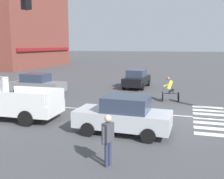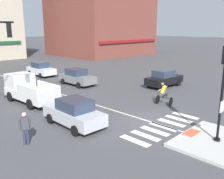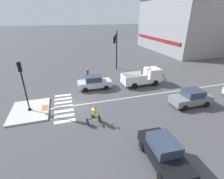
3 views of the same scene
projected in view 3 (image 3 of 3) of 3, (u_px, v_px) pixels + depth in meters
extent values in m
plane|color=#474749|center=(73.00, 105.00, 16.74)|extent=(300.00, 300.00, 0.00)
cube|color=beige|center=(30.00, 111.00, 15.65)|extent=(4.28, 3.42, 0.15)
cube|color=#DB5B38|center=(45.00, 108.00, 15.98)|extent=(1.10, 0.60, 0.01)
cylinder|color=black|center=(30.00, 109.00, 15.60)|extent=(0.32, 0.32, 0.12)
cylinder|color=black|center=(25.00, 91.00, 14.81)|extent=(0.12, 0.12, 3.70)
cube|color=white|center=(25.00, 93.00, 14.86)|extent=(0.44, 0.03, 0.56)
cube|color=black|center=(19.00, 67.00, 13.87)|extent=(0.24, 0.28, 0.84)
sphere|color=red|center=(17.00, 64.00, 13.73)|extent=(0.12, 0.12, 0.12)
sphere|color=green|center=(18.00, 70.00, 13.93)|extent=(0.12, 0.12, 0.12)
cube|color=silver|center=(63.00, 95.00, 18.78)|extent=(0.44, 1.80, 0.01)
cube|color=silver|center=(63.00, 99.00, 18.02)|extent=(0.44, 1.80, 0.01)
cube|color=silver|center=(63.00, 102.00, 17.26)|extent=(0.44, 1.80, 0.01)
cube|color=silver|center=(64.00, 106.00, 16.50)|extent=(0.44, 1.80, 0.01)
cube|color=silver|center=(64.00, 111.00, 15.74)|extent=(0.44, 1.80, 0.01)
cube|color=silver|center=(64.00, 116.00, 14.98)|extent=(0.44, 1.80, 0.01)
cube|color=silver|center=(65.00, 121.00, 14.22)|extent=(0.44, 1.80, 0.01)
cube|color=silver|center=(160.00, 93.00, 19.29)|extent=(0.14, 28.00, 0.01)
cylinder|color=black|center=(117.00, 51.00, 26.61)|extent=(0.18, 0.18, 6.16)
cylinder|color=black|center=(116.00, 34.00, 22.94)|extent=(5.17, 2.13, 0.11)
cube|color=black|center=(116.00, 38.00, 22.87)|extent=(0.35, 0.37, 0.80)
sphere|color=gold|center=(117.00, 38.00, 22.86)|extent=(0.12, 0.12, 0.12)
cube|color=black|center=(114.00, 40.00, 20.87)|extent=(0.35, 0.37, 0.80)
sphere|color=gold|center=(116.00, 40.00, 20.86)|extent=(0.12, 0.12, 0.12)
cube|color=gray|center=(184.00, 26.00, 41.19)|extent=(20.79, 14.77, 11.94)
cube|color=maroon|center=(156.00, 39.00, 40.38)|extent=(18.71, 0.30, 0.50)
cube|color=silver|center=(95.00, 84.00, 20.32)|extent=(1.82, 4.15, 0.70)
cube|color=#2D384C|center=(93.00, 79.00, 20.01)|extent=(1.54, 1.94, 0.64)
cylinder|color=black|center=(103.00, 83.00, 21.50)|extent=(0.20, 0.61, 0.60)
cylinder|color=black|center=(106.00, 88.00, 20.04)|extent=(0.20, 0.61, 0.60)
cylinder|color=black|center=(84.00, 85.00, 20.90)|extent=(0.20, 0.61, 0.60)
cylinder|color=black|center=(85.00, 90.00, 19.43)|extent=(0.20, 0.61, 0.60)
cube|color=slate|center=(191.00, 99.00, 16.55)|extent=(1.73, 4.11, 0.70)
cube|color=#2D384C|center=(193.00, 93.00, 16.32)|extent=(1.49, 1.91, 0.64)
cylinder|color=black|center=(185.00, 108.00, 15.64)|extent=(0.18, 0.60, 0.60)
cylinder|color=black|center=(174.00, 100.00, 17.10)|extent=(0.18, 0.60, 0.60)
cylinder|color=black|center=(206.00, 104.00, 16.30)|extent=(0.18, 0.60, 0.60)
cylinder|color=black|center=(194.00, 97.00, 17.76)|extent=(0.18, 0.60, 0.60)
cube|color=black|center=(163.00, 154.00, 10.01)|extent=(4.18, 1.91, 0.70)
cube|color=#2D384C|center=(164.00, 144.00, 9.87)|extent=(1.97, 1.58, 0.64)
cylinder|color=black|center=(188.00, 173.00, 9.22)|extent=(0.61, 0.21, 0.60)
cylinder|color=black|center=(161.00, 179.00, 8.85)|extent=(0.61, 0.21, 0.60)
cylinder|color=black|center=(164.00, 142.00, 11.47)|extent=(0.61, 0.21, 0.60)
cylinder|color=black|center=(142.00, 146.00, 11.10)|extent=(0.61, 0.21, 0.60)
cube|color=white|center=(141.00, 80.00, 21.41)|extent=(2.06, 5.16, 0.60)
cube|color=white|center=(152.00, 72.00, 21.53)|extent=(1.85, 1.76, 1.10)
cube|color=#2D384C|center=(158.00, 71.00, 21.74)|extent=(1.62, 0.13, 0.60)
cube|color=white|center=(131.00, 74.00, 21.63)|extent=(0.21, 2.81, 0.60)
cube|color=white|center=(137.00, 79.00, 20.10)|extent=(0.21, 2.81, 0.60)
cube|color=white|center=(123.00, 78.00, 20.43)|extent=(1.80, 0.16, 0.60)
cylinder|color=black|center=(148.00, 78.00, 22.79)|extent=(0.26, 0.77, 0.76)
cylinder|color=black|center=(155.00, 83.00, 21.21)|extent=(0.26, 0.77, 0.76)
cylinder|color=black|center=(128.00, 81.00, 21.91)|extent=(0.26, 0.77, 0.76)
cylinder|color=black|center=(134.00, 86.00, 20.34)|extent=(0.26, 0.77, 0.76)
cylinder|color=black|center=(99.00, 119.00, 13.97)|extent=(0.66, 0.15, 0.66)
cylinder|color=black|center=(88.00, 122.00, 13.54)|extent=(0.66, 0.15, 0.66)
cylinder|color=black|center=(93.00, 118.00, 13.66)|extent=(0.20, 0.89, 0.05)
cylinder|color=black|center=(91.00, 117.00, 13.52)|extent=(0.04, 0.04, 0.30)
cylinder|color=black|center=(99.00, 114.00, 13.73)|extent=(0.44, 0.11, 0.04)
cylinder|color=black|center=(93.00, 116.00, 13.65)|extent=(0.18, 0.41, 0.33)
cylinder|color=black|center=(93.00, 117.00, 13.52)|extent=(0.18, 0.41, 0.33)
cube|color=#DBD64C|center=(94.00, 112.00, 13.44)|extent=(0.40, 0.43, 0.60)
sphere|color=#936B4C|center=(95.00, 107.00, 13.32)|extent=(0.22, 0.22, 0.22)
cylinder|color=#DBD64C|center=(95.00, 110.00, 13.65)|extent=(0.15, 0.46, 0.31)
cylinder|color=#DBD64C|center=(97.00, 112.00, 13.39)|extent=(0.15, 0.46, 0.31)
cylinder|color=#2D334C|center=(88.00, 77.00, 23.17)|extent=(0.12, 0.12, 0.82)
cylinder|color=#2D334C|center=(88.00, 77.00, 23.03)|extent=(0.12, 0.12, 0.82)
cube|color=#3F3F47|center=(88.00, 72.00, 22.80)|extent=(0.42, 0.34, 0.60)
cylinder|color=#3F3F47|center=(88.00, 72.00, 23.03)|extent=(0.09, 0.09, 0.56)
cylinder|color=#3F3F47|center=(87.00, 73.00, 22.62)|extent=(0.09, 0.09, 0.56)
sphere|color=beige|center=(87.00, 69.00, 22.62)|extent=(0.22, 0.22, 0.22)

